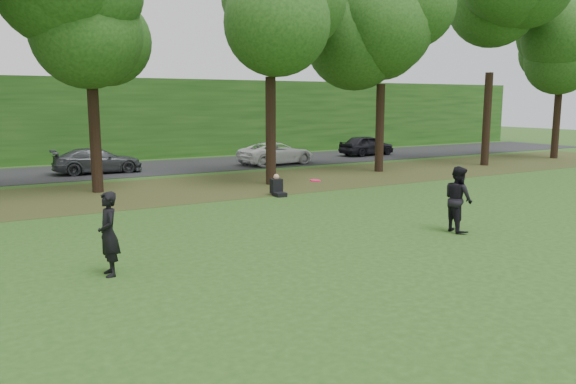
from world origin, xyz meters
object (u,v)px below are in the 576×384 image
object	(u,v)px
frisbee	(315,180)
seated_person	(277,188)
player_right	(458,199)
player_left	(109,234)

from	to	relation	value
frisbee	seated_person	world-z (taller)	frisbee
player_right	frisbee	bearing A→B (deg)	95.62
player_right	frisbee	xyz separation A→B (m)	(-4.30, 0.65, 0.75)
frisbee	seated_person	distance (m)	7.81
player_right	frisbee	world-z (taller)	player_right
frisbee	player_right	bearing A→B (deg)	-8.57
player_right	frisbee	distance (m)	4.42
player_left	player_right	xyz separation A→B (m)	(9.30, -0.79, 0.03)
player_left	frisbee	distance (m)	5.06
seated_person	player_left	bearing A→B (deg)	-134.87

